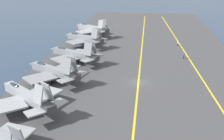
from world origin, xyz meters
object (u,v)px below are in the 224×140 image
object	(u,v)px
parked_jet_fifth	(84,38)
crew_white_vest	(178,43)
parked_jet_second	(27,96)
parked_jet_third	(53,71)
parked_jet_sixth	(92,28)
parked_jet_fourth	(74,54)
crew_blue_vest	(184,56)

from	to	relation	value
parked_jet_fifth	crew_white_vest	bearing A→B (deg)	-82.01
parked_jet_second	parked_jet_third	world-z (taller)	parked_jet_third
parked_jet_second	parked_jet_sixth	size ratio (longest dim) A/B	0.99
parked_jet_second	parked_jet_sixth	distance (m)	55.46
parked_jet_second	parked_jet_fifth	xyz separation A→B (m)	(41.59, -0.60, -0.01)
parked_jet_third	crew_white_vest	bearing A→B (deg)	-41.99
parked_jet_third	crew_white_vest	world-z (taller)	parked_jet_third
parked_jet_third	crew_white_vest	xyz separation A→B (m)	(32.52, -29.28, -1.37)
parked_jet_third	crew_white_vest	size ratio (longest dim) A/B	8.77
parked_jet_fourth	parked_jet_sixth	world-z (taller)	parked_jet_sixth
parked_jet_fourth	crew_blue_vest	bearing A→B (deg)	-77.60
parked_jet_fourth	parked_jet_fifth	distance (m)	15.38
parked_jet_third	parked_jet_sixth	size ratio (longest dim) A/B	1.00
parked_jet_fourth	parked_jet_sixth	xyz separation A→B (m)	(29.23, 1.04, 0.50)
parked_jet_fifth	parked_jet_fourth	bearing A→B (deg)	-176.98
crew_white_vest	parked_jet_sixth	bearing A→B (deg)	71.46
parked_jet_sixth	crew_blue_vest	size ratio (longest dim) A/B	8.89
crew_white_vest	parked_jet_second	bearing A→B (deg)	147.03
parked_jet_sixth	crew_blue_vest	distance (m)	37.52
parked_jet_fourth	crew_white_vest	xyz separation A→B (m)	(19.43, -28.20, -1.28)
parked_jet_third	parked_jet_sixth	bearing A→B (deg)	-0.06
parked_jet_sixth	crew_blue_vest	bearing A→B (deg)	-127.76
parked_jet_sixth	crew_blue_vest	world-z (taller)	parked_jet_sixth
parked_jet_fourth	crew_blue_vest	world-z (taller)	parked_jet_fourth
parked_jet_fourth	crew_blue_vest	distance (m)	29.30
parked_jet_fourth	crew_blue_vest	xyz separation A→B (m)	(6.29, -28.59, -1.29)
parked_jet_third	crew_blue_vest	world-z (taller)	parked_jet_third
crew_white_vest	crew_blue_vest	bearing A→B (deg)	-178.28
parked_jet_third	crew_blue_vest	size ratio (longest dim) A/B	8.91
parked_jet_second	crew_white_vest	world-z (taller)	parked_jet_second
parked_jet_fourth	parked_jet_third	bearing A→B (deg)	175.27
parked_jet_third	parked_jet_fourth	world-z (taller)	parked_jet_third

